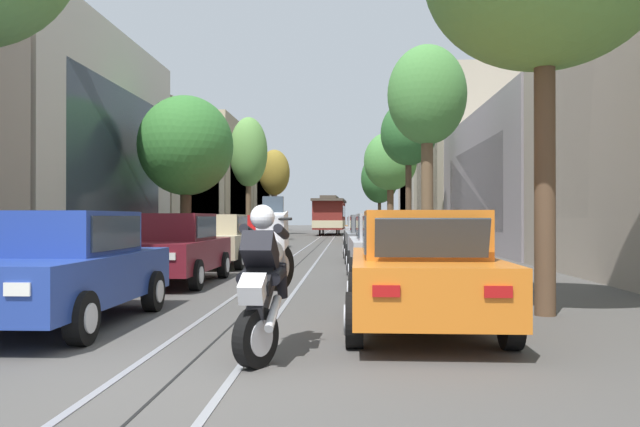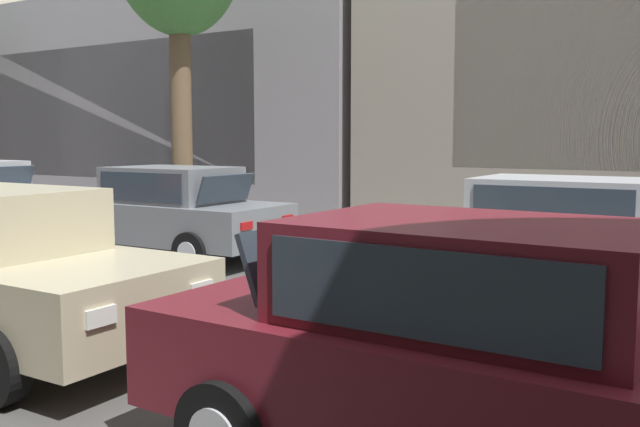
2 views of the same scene
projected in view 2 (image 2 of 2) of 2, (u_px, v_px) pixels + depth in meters
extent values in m
cube|color=gray|center=(146.00, 104.00, 21.95)|extent=(4.37, 16.79, 6.26)
cube|color=#2D3842|center=(91.00, 112.00, 20.17)|extent=(0.04, 11.97, 3.76)
cube|color=maroon|center=(492.00, 377.00, 4.16)|extent=(1.84, 4.31, 0.66)
cube|color=maroon|center=(470.00, 271.00, 4.17)|extent=(1.49, 2.08, 0.60)
cube|color=#2D3842|center=(620.00, 290.00, 3.72)|extent=(1.33, 0.23, 0.47)
cube|color=#2D3842|center=(306.00, 256.00, 4.81)|extent=(1.30, 0.21, 0.45)
cube|color=#2D3842|center=(510.00, 253.00, 4.79)|extent=(0.05, 1.81, 0.47)
cube|color=#2D3842|center=(416.00, 294.00, 3.55)|extent=(0.05, 1.81, 0.47)
cube|color=#B21414|center=(262.00, 298.00, 5.78)|extent=(0.28, 0.04, 0.12)
cube|color=#B21414|center=(163.00, 329.00, 4.85)|extent=(0.28, 0.04, 0.12)
cylinder|color=black|center=(368.00, 355.00, 5.65)|extent=(0.21, 0.64, 0.64)
cylinder|color=silver|center=(374.00, 352.00, 5.74)|extent=(0.02, 0.35, 0.35)
cube|color=#2D3842|center=(37.00, 227.00, 6.37)|extent=(1.34, 0.24, 0.47)
cube|color=#2D3842|center=(47.00, 213.00, 7.44)|extent=(0.06, 1.81, 0.47)
cube|color=white|center=(201.00, 289.00, 6.12)|extent=(0.28, 0.04, 0.14)
cube|color=white|center=(101.00, 317.00, 5.18)|extent=(0.28, 0.04, 0.14)
cylinder|color=black|center=(160.00, 317.00, 6.87)|extent=(0.21, 0.64, 0.64)
cylinder|color=silver|center=(168.00, 314.00, 6.97)|extent=(0.03, 0.35, 0.35)
cylinder|color=silver|center=(4.00, 285.00, 8.36)|extent=(0.03, 0.35, 0.35)
cube|color=#B7B7BC|center=(550.00, 252.00, 8.78)|extent=(1.88, 4.33, 0.66)
cube|color=#B7B7BC|center=(564.00, 202.00, 8.64)|extent=(1.52, 2.09, 0.60)
cube|color=#2D3842|center=(498.00, 201.00, 9.07)|extent=(1.34, 0.25, 0.47)
cube|color=#2D3842|center=(550.00, 207.00, 8.00)|extent=(0.07, 1.81, 0.47)
cube|color=#2D3842|center=(577.00, 198.00, 9.27)|extent=(0.07, 1.81, 0.47)
cube|color=white|center=(377.00, 237.00, 9.42)|extent=(0.28, 0.05, 0.14)
cube|color=white|center=(411.00, 228.00, 10.36)|extent=(0.28, 0.05, 0.14)
cylinder|color=black|center=(424.00, 278.00, 8.76)|extent=(0.21, 0.64, 0.64)
cylinder|color=silver|center=(420.00, 280.00, 8.67)|extent=(0.03, 0.35, 0.35)
cylinder|color=black|center=(471.00, 258.00, 10.25)|extent=(0.21, 0.64, 0.64)
cylinder|color=silver|center=(473.00, 257.00, 10.35)|extent=(0.03, 0.35, 0.35)
cube|color=slate|center=(166.00, 220.00, 12.16)|extent=(1.91, 4.34, 0.66)
cube|color=slate|center=(172.00, 184.00, 12.02)|extent=(1.53, 2.10, 0.60)
cube|color=#2D3842|center=(137.00, 184.00, 12.45)|extent=(1.34, 0.25, 0.47)
cube|color=#2D3842|center=(226.00, 188.00, 11.41)|extent=(1.30, 0.23, 0.45)
cube|color=#2D3842|center=(140.00, 187.00, 11.38)|extent=(0.08, 1.81, 0.47)
cube|color=#2D3842|center=(201.00, 182.00, 12.65)|extent=(0.08, 1.81, 0.47)
cube|color=white|center=(57.00, 211.00, 12.78)|extent=(0.28, 0.05, 0.14)
cube|color=#B21414|center=(246.00, 226.00, 10.56)|extent=(0.28, 0.05, 0.12)
cube|color=white|center=(105.00, 206.00, 13.73)|extent=(0.28, 0.05, 0.14)
cube|color=#B21414|center=(287.00, 219.00, 11.51)|extent=(0.28, 0.05, 0.12)
cylinder|color=black|center=(74.00, 239.00, 12.13)|extent=(0.22, 0.64, 0.64)
cylinder|color=silver|center=(69.00, 240.00, 12.04)|extent=(0.03, 0.35, 0.35)
cylinder|color=black|center=(148.00, 228.00, 13.63)|extent=(0.22, 0.64, 0.64)
cylinder|color=silver|center=(152.00, 228.00, 13.72)|extent=(0.03, 0.35, 0.35)
cylinder|color=black|center=(191.00, 252.00, 10.76)|extent=(0.22, 0.64, 0.64)
cylinder|color=silver|center=(186.00, 253.00, 10.67)|extent=(0.03, 0.35, 0.35)
cylinder|color=black|center=(259.00, 238.00, 12.26)|extent=(0.22, 0.64, 0.64)
cylinder|color=silver|center=(262.00, 238.00, 12.35)|extent=(0.03, 0.35, 0.35)
cube|color=#2D3842|center=(5.00, 177.00, 14.71)|extent=(1.30, 0.21, 0.45)
cube|color=#2D3842|center=(4.00, 173.00, 15.97)|extent=(0.05, 1.81, 0.47)
cube|color=#B21414|center=(5.00, 205.00, 13.85)|extent=(0.28, 0.04, 0.12)
cube|color=#B21414|center=(53.00, 201.00, 14.78)|extent=(0.28, 0.04, 0.12)
cylinder|color=black|center=(43.00, 217.00, 15.55)|extent=(0.21, 0.64, 0.64)
cylinder|color=silver|center=(48.00, 217.00, 15.64)|extent=(0.02, 0.35, 0.35)
cylinder|color=brown|center=(181.00, 116.00, 14.49)|extent=(0.43, 0.43, 5.06)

